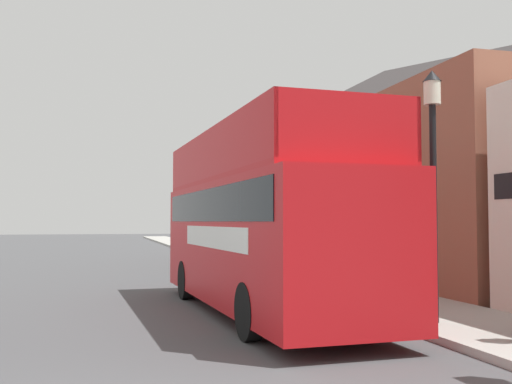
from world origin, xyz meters
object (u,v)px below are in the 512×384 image
Objects in this scene: parked_car_ahead_of_bus at (224,259)px; lamp_post_second at (277,187)px; tour_bus at (260,230)px; lamp_post_nearest at (433,148)px.

lamp_post_second is at bearing -36.58° from parked_car_ahead_of_bus.
lamp_post_second is (2.47, 6.82, 1.39)m from tour_bus.
lamp_post_second is at bearing 91.14° from lamp_post_nearest.
lamp_post_second is at bearing 67.38° from tour_bus.
tour_bus is at bearing -109.91° from lamp_post_second.
parked_car_ahead_of_bus is 0.90× the size of lamp_post_nearest.
parked_car_ahead_of_bus is (0.85, 8.04, -1.16)m from tour_bus.
lamp_post_nearest reaches higher than parked_car_ahead_of_bus.
tour_bus is 7.38m from lamp_post_second.
lamp_post_nearest reaches higher than tour_bus.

